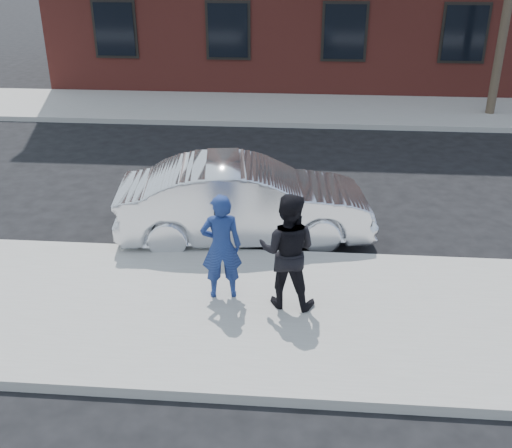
{
  "coord_description": "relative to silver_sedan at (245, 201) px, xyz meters",
  "views": [
    {
      "loc": [
        -1.09,
        -7.35,
        4.91
      ],
      "look_at": [
        -1.73,
        0.4,
        1.2
      ],
      "focal_mm": 42.0,
      "sensor_mm": 36.0,
      "label": 1
    }
  ],
  "objects": [
    {
      "name": "far_curb",
      "position": [
        2.08,
        7.14,
        -0.66
      ],
      "size": [
        50.0,
        0.1,
        0.15
      ],
      "primitive_type": "cube",
      "color": "#999691",
      "rests_on": "ground"
    },
    {
      "name": "near_curb",
      "position": [
        2.08,
        -0.76,
        -0.66
      ],
      "size": [
        50.0,
        0.1,
        0.15
      ],
      "primitive_type": "cube",
      "color": "#999691",
      "rests_on": "ground"
    },
    {
      "name": "man_hoodie",
      "position": [
        -0.13,
        -2.18,
        0.22
      ],
      "size": [
        0.65,
        0.52,
        1.61
      ],
      "rotation": [
        0.0,
        0.0,
        3.32
      ],
      "color": "navy",
      "rests_on": "near_sidewalk"
    },
    {
      "name": "ground",
      "position": [
        2.08,
        -2.31,
        -0.73
      ],
      "size": [
        100.0,
        100.0,
        0.0
      ],
      "primitive_type": "plane",
      "color": "black",
      "rests_on": "ground"
    },
    {
      "name": "man_peacoat",
      "position": [
        0.82,
        -2.32,
        0.27
      ],
      "size": [
        0.92,
        0.76,
        1.7
      ],
      "rotation": [
        0.0,
        0.0,
        2.99
      ],
      "color": "black",
      "rests_on": "near_sidewalk"
    },
    {
      "name": "far_sidewalk",
      "position": [
        2.08,
        8.94,
        -0.66
      ],
      "size": [
        50.0,
        3.5,
        0.15
      ],
      "primitive_type": "cube",
      "color": "gray",
      "rests_on": "ground"
    },
    {
      "name": "silver_sedan",
      "position": [
        0.0,
        0.0,
        0.0
      ],
      "size": [
        4.61,
        2.13,
        1.46
      ],
      "primitive_type": "imported",
      "rotation": [
        0.0,
        0.0,
        1.71
      ],
      "color": "silver",
      "rests_on": "ground"
    },
    {
      "name": "near_sidewalk",
      "position": [
        2.08,
        -2.56,
        -0.66
      ],
      "size": [
        50.0,
        3.5,
        0.15
      ],
      "primitive_type": "cube",
      "color": "gray",
      "rests_on": "ground"
    }
  ]
}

